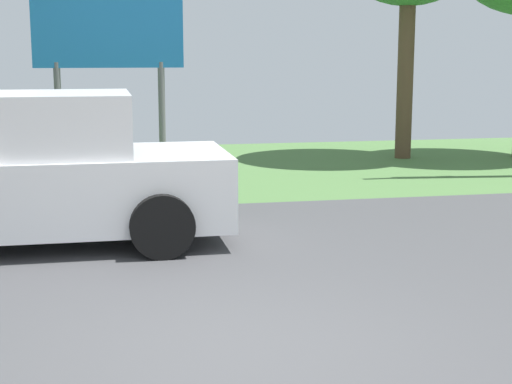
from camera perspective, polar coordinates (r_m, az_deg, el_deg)
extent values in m
cube|color=#424244|center=(8.25, -4.00, -6.75)|extent=(40.00, 8.00, 0.10)
cube|color=#4C733D|center=(16.04, -7.71, 1.52)|extent=(40.00, 8.00, 0.10)
cube|color=silver|center=(9.98, -17.23, 0.09)|extent=(5.20, 2.00, 0.90)
cube|color=silver|center=(9.84, -14.56, 4.50)|extent=(1.80, 1.84, 0.90)
cube|color=#2D3842|center=(9.83, -9.59, 4.68)|extent=(0.10, 1.70, 0.77)
cylinder|color=black|center=(10.98, -7.78, -0.23)|extent=(0.76, 0.28, 0.76)
cylinder|color=black|center=(9.02, -6.96, -2.50)|extent=(0.76, 0.28, 0.76)
cylinder|color=slate|center=(14.00, -14.33, 4.77)|extent=(0.12, 0.12, 2.20)
cylinder|color=slate|center=(14.02, -6.94, 5.02)|extent=(0.12, 0.12, 2.20)
cube|color=#1E72B2|center=(13.93, -10.87, 11.88)|extent=(2.60, 0.10, 1.40)
cylinder|color=brown|center=(17.77, 10.98, 8.70)|extent=(0.36, 0.36, 3.87)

